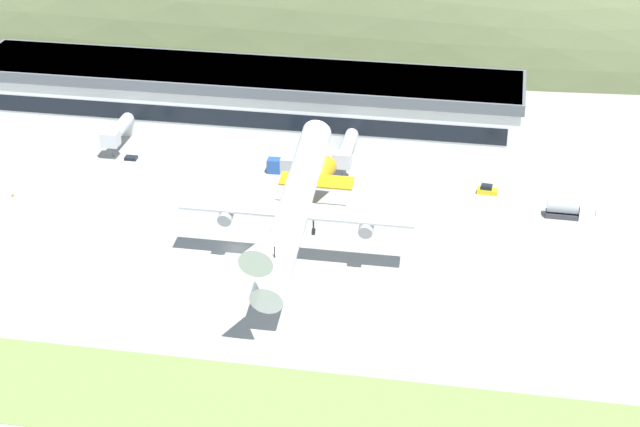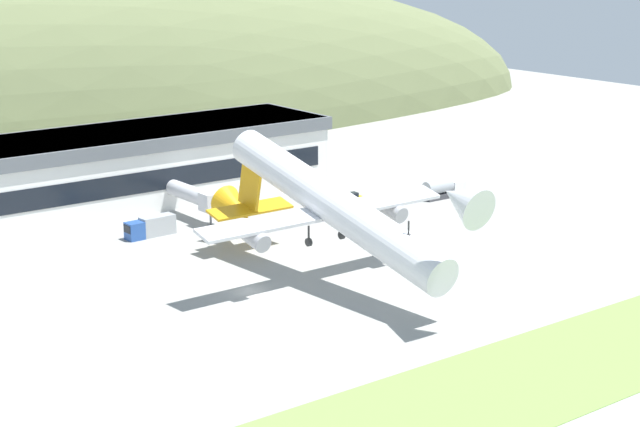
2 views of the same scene
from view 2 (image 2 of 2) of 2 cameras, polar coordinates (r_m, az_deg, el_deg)
name	(u,v)px [view 2 (image 2 of 2)]	position (r m, az deg, el deg)	size (l,w,h in m)	color
ground_plane	(249,291)	(137.53, -3.80, -4.16)	(396.06, 396.06, 0.00)	gray
grass_strip_foreground	(478,397)	(108.34, 8.42, -9.66)	(356.46, 18.12, 0.08)	#759947
terminal_building	(8,179)	(174.88, -16.29, 1.78)	(113.72, 20.13, 12.40)	white
jetway_1	(197,196)	(170.69, -6.59, 0.93)	(3.38, 13.63, 5.43)	silver
cargo_airplane	(330,206)	(137.98, 0.54, 0.40)	(37.78, 52.93, 16.57)	silver
service_car_2	(352,198)	(181.89, 1.73, 0.82)	(3.80, 1.99, 1.68)	gold
fuel_truck	(443,189)	(185.94, 6.58, 1.31)	(8.45, 2.57, 3.31)	silver
box_truck	(151,227)	(163.27, -9.02, -0.72)	(8.01, 2.52, 2.99)	#264C99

